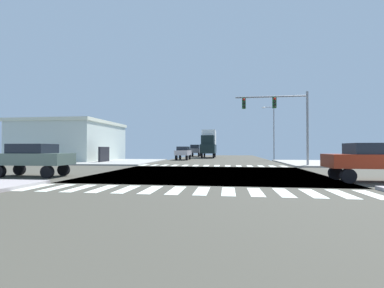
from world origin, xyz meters
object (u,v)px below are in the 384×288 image
object	(u,v)px
street_lamp	(272,128)
suv_leading_1	(196,150)
bank_building	(72,141)
sedan_crossing_3	(373,159)
sedan_nearside_1	(33,157)
sedan_queued_4	(183,152)
box_truck_trailing_1	(209,143)
traffic_signal_mast	(279,111)

from	to	relation	value
street_lamp	suv_leading_1	world-z (taller)	street_lamp
bank_building	sedan_crossing_3	bearing A→B (deg)	-33.96
sedan_nearside_1	sedan_queued_4	distance (m)	23.48
sedan_nearside_1	sedan_queued_4	world-z (taller)	same
street_lamp	sedan_nearside_1	xyz separation A→B (m)	(-17.45, -24.50, -3.46)
bank_building	box_truck_trailing_1	distance (m)	21.90
sedan_crossing_3	suv_leading_1	distance (m)	39.78
sedan_queued_4	suv_leading_1	xyz separation A→B (m)	(-0.00, 14.55, 0.28)
traffic_signal_mast	bank_building	xyz separation A→B (m)	(-25.13, 7.54, -2.42)
sedan_queued_4	traffic_signal_mast	bearing A→B (deg)	132.29
bank_building	sedan_crossing_3	distance (m)	33.13
traffic_signal_mast	bank_building	size ratio (longest dim) A/B	0.56
sedan_nearside_1	box_truck_trailing_1	size ratio (longest dim) A/B	0.60
bank_building	sedan_queued_4	bearing A→B (deg)	17.46
sedan_crossing_3	box_truck_trailing_1	distance (m)	33.65
street_lamp	sedan_queued_4	world-z (taller)	street_lamp
suv_leading_1	sedan_crossing_3	bearing A→B (deg)	109.44
street_lamp	sedan_queued_4	size ratio (longest dim) A/B	1.77
traffic_signal_mast	sedan_queued_4	bearing A→B (deg)	132.29
box_truck_trailing_1	sedan_nearside_1	bearing A→B (deg)	76.07
traffic_signal_mast	sedan_queued_4	distance (m)	16.69
sedan_nearside_1	suv_leading_1	xyz separation A→B (m)	(4.94, 37.51, 0.28)
sedan_crossing_3	sedan_queued_4	xyz separation A→B (m)	(-13.24, 22.96, 0.00)
suv_leading_1	traffic_signal_mast	bearing A→B (deg)	112.35
suv_leading_1	bank_building	bearing A→B (deg)	53.23
sedan_nearside_1	sedan_crossing_3	world-z (taller)	same
street_lamp	box_truck_trailing_1	xyz separation A→B (m)	(-9.50, 7.52, -2.01)
street_lamp	sedan_nearside_1	size ratio (longest dim) A/B	1.77
box_truck_trailing_1	traffic_signal_mast	bearing A→B (deg)	110.60
sedan_crossing_3	sedan_queued_4	bearing A→B (deg)	29.98
sedan_crossing_3	sedan_queued_4	world-z (taller)	same
traffic_signal_mast	bank_building	distance (m)	26.35
sedan_nearside_1	bank_building	bearing A→B (deg)	26.63
sedan_nearside_1	suv_leading_1	world-z (taller)	suv_leading_1
sedan_nearside_1	sedan_queued_4	size ratio (longest dim) A/B	1.00
bank_building	sedan_crossing_3	size ratio (longest dim) A/B	2.83
sedan_nearside_1	sedan_crossing_3	distance (m)	18.18
suv_leading_1	box_truck_trailing_1	world-z (taller)	box_truck_trailing_1
box_truck_trailing_1	street_lamp	bearing A→B (deg)	141.63
traffic_signal_mast	suv_leading_1	distance (m)	28.94
sedan_nearside_1	traffic_signal_mast	bearing A→B (deg)	-55.38
bank_building	sedan_queued_4	distance (m)	14.97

